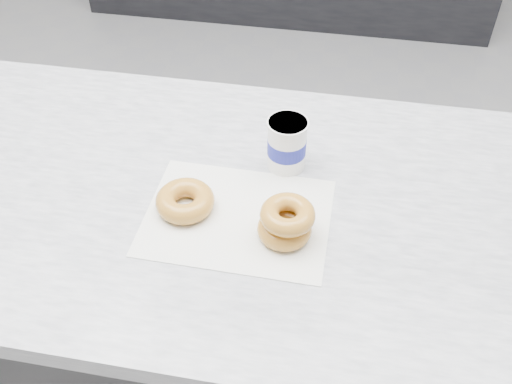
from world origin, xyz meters
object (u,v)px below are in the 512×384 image
Objects in this scene: coffee_cup at (287,144)px; donut_stack at (286,222)px; donut_single at (185,201)px; counter at (148,312)px.

donut_stack is at bearing -100.73° from coffee_cup.
donut_single is 0.86× the size of donut_stack.
coffee_cup reaches higher than counter.
coffee_cup reaches higher than donut_single.
donut_stack is 0.19m from coffee_cup.
donut_stack is 1.18× the size of coffee_cup.
coffee_cup is (0.17, 0.16, 0.03)m from donut_single.
coffee_cup is (-0.03, 0.19, 0.02)m from donut_stack.
donut_single is 0.20m from donut_stack.
donut_single is at bearing -155.41° from coffee_cup.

